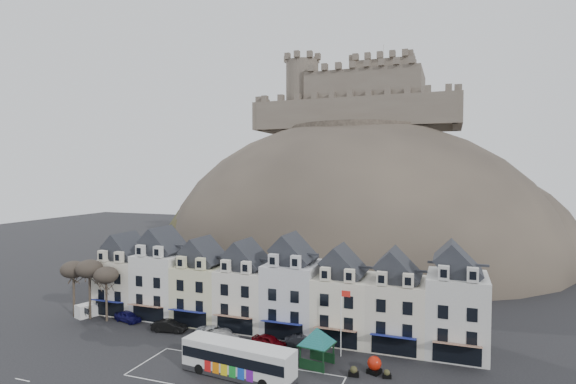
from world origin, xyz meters
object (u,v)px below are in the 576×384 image
at_px(bus, 238,358).
at_px(car_silver, 214,332).
at_px(car_navy, 128,316).
at_px(white_van, 91,309).
at_px(flagpole, 342,318).
at_px(car_black, 169,326).
at_px(car_white, 223,336).
at_px(car_maroon, 269,341).
at_px(red_buoy, 374,365).
at_px(bus_shelter, 317,336).
at_px(car_charcoal, 301,341).

bearing_deg(bus, car_silver, 137.66).
bearing_deg(car_navy, white_van, 100.83).
relative_size(flagpole, car_black, 1.70).
bearing_deg(flagpole, car_silver, 178.70).
height_order(car_white, car_maroon, car_maroon).
relative_size(white_van, car_black, 0.96).
distance_m(white_van, car_navy, 6.96).
bearing_deg(red_buoy, car_black, 173.78).
xyz_separation_m(red_buoy, car_black, (-27.66, 3.02, -0.17)).
bearing_deg(car_silver, car_white, -127.58).
distance_m(bus, white_van, 31.10).
bearing_deg(car_maroon, bus_shelter, -101.53).
xyz_separation_m(red_buoy, car_charcoal, (-9.60, 4.37, -0.26)).
height_order(car_navy, car_maroon, car_maroon).
bearing_deg(white_van, flagpole, 16.49).
bearing_deg(flagpole, white_van, 177.54).
xyz_separation_m(car_silver, car_white, (1.83, -0.88, -0.00)).
xyz_separation_m(bus, car_charcoal, (3.62, 9.95, -1.27)).
bearing_deg(bus_shelter, car_maroon, 166.18).
relative_size(car_silver, car_maroon, 1.06).
bearing_deg(bus, car_navy, 162.18).
distance_m(red_buoy, white_van, 42.82).
bearing_deg(car_silver, car_maroon, -107.68).
relative_size(bus_shelter, car_navy, 1.50).
distance_m(car_navy, car_charcoal, 26.00).
distance_m(car_navy, car_silver, 14.43).
relative_size(bus_shelter, red_buoy, 3.62).
bearing_deg(car_white, white_van, 90.02).
xyz_separation_m(flagpole, white_van, (-38.29, 1.64, -3.60)).
bearing_deg(car_charcoal, car_maroon, 93.20).
relative_size(white_van, car_charcoal, 1.10).
xyz_separation_m(bus, car_silver, (-7.98, 9.03, -1.27)).
bearing_deg(car_black, car_navy, 71.70).
relative_size(red_buoy, car_white, 0.40).
distance_m(bus_shelter, flagpole, 4.09).
bearing_deg(car_black, car_charcoal, -94.14).
distance_m(car_black, car_white, 8.30).
distance_m(car_navy, car_maroon, 22.52).
xyz_separation_m(flagpole, car_silver, (-16.93, 0.38, -3.88)).
height_order(bus_shelter, car_charcoal, bus_shelter).
bearing_deg(white_van, car_navy, 16.38).
height_order(bus, car_white, bus).
bearing_deg(bus, flagpole, 50.20).
bearing_deg(flagpole, car_navy, 177.57).
relative_size(car_black, car_charcoal, 1.14).
relative_size(bus_shelter, car_black, 1.42).
relative_size(flagpole, car_charcoal, 1.94).
relative_size(car_silver, car_charcoal, 1.15).
distance_m(car_silver, car_maroon, 8.09).
distance_m(car_navy, car_white, 16.33).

